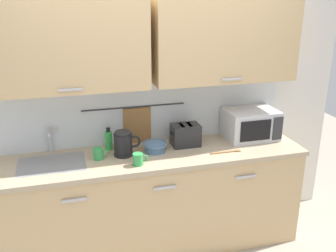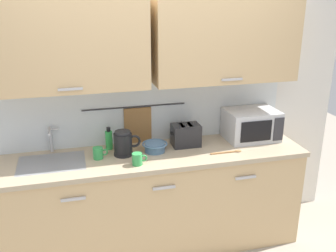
% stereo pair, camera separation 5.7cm
% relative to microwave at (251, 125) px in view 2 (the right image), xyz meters
% --- Properties ---
extents(counter_unit, '(2.53, 0.64, 0.90)m').
position_rel_microwave_xyz_m(counter_unit, '(-0.93, -0.11, -0.58)').
color(counter_unit, tan).
rests_on(counter_unit, ground).
extents(back_wall_assembly, '(3.70, 0.41, 2.50)m').
position_rel_microwave_xyz_m(back_wall_assembly, '(-0.92, 0.12, 0.49)').
color(back_wall_assembly, silver).
rests_on(back_wall_assembly, ground).
extents(sink_faucet, '(0.09, 0.17, 0.22)m').
position_rel_microwave_xyz_m(sink_faucet, '(-1.75, 0.12, 0.01)').
color(sink_faucet, '#B2B5BA').
rests_on(sink_faucet, counter_unit).
extents(microwave, '(0.46, 0.35, 0.27)m').
position_rel_microwave_xyz_m(microwave, '(0.00, 0.00, 0.00)').
color(microwave, silver).
rests_on(microwave, counter_unit).
extents(electric_kettle, '(0.23, 0.16, 0.21)m').
position_rel_microwave_xyz_m(electric_kettle, '(-1.17, -0.07, -0.03)').
color(electric_kettle, black).
rests_on(electric_kettle, counter_unit).
extents(dish_soap_bottle, '(0.06, 0.06, 0.20)m').
position_rel_microwave_xyz_m(dish_soap_bottle, '(-1.28, 0.08, -0.05)').
color(dish_soap_bottle, green).
rests_on(dish_soap_bottle, counter_unit).
extents(mug_near_sink, '(0.12, 0.08, 0.09)m').
position_rel_microwave_xyz_m(mug_near_sink, '(-1.38, -0.10, -0.09)').
color(mug_near_sink, green).
rests_on(mug_near_sink, counter_unit).
extents(mixing_bowl, '(0.21, 0.21, 0.08)m').
position_rel_microwave_xyz_m(mixing_bowl, '(-0.91, -0.07, -0.09)').
color(mixing_bowl, '#4C7093').
rests_on(mixing_bowl, counter_unit).
extents(toaster, '(0.26, 0.17, 0.19)m').
position_rel_microwave_xyz_m(toaster, '(-0.62, -0.01, -0.04)').
color(toaster, '#232326').
rests_on(toaster, counter_unit).
extents(mug_by_kettle, '(0.12, 0.08, 0.09)m').
position_rel_microwave_xyz_m(mug_by_kettle, '(-1.10, -0.29, -0.09)').
color(mug_by_kettle, green).
rests_on(mug_by_kettle, counter_unit).
extents(wooden_spoon, '(0.28, 0.04, 0.01)m').
position_rel_microwave_xyz_m(wooden_spoon, '(-0.31, -0.25, -0.13)').
color(wooden_spoon, '#9E7042').
rests_on(wooden_spoon, counter_unit).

